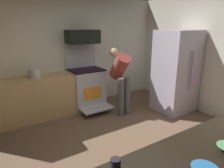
{
  "coord_description": "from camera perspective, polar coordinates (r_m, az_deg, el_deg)",
  "views": [
    {
      "loc": [
        -1.59,
        -2.25,
        1.94
      ],
      "look_at": [
        0.03,
        0.3,
        1.05
      ],
      "focal_mm": 32.04,
      "sensor_mm": 36.0,
      "label": 1
    }
  ],
  "objects": [
    {
      "name": "lower_cabinet_run",
      "position": [
        4.54,
        -21.92,
        -4.0
      ],
      "size": [
        2.4,
        0.6,
        0.9
      ],
      "primitive_type": "cube",
      "color": "tan",
      "rests_on": "ground"
    },
    {
      "name": "ground_plane",
      "position": [
        3.38,
        2.39,
        -18.89
      ],
      "size": [
        5.2,
        4.8,
        0.02
      ],
      "primitive_type": "cube",
      "color": "brown"
    },
    {
      "name": "mug_coffee",
      "position": [
        1.59,
        1.02,
        -22.1
      ],
      "size": [
        0.08,
        0.08,
        0.1
      ],
      "primitive_type": "cylinder",
      "color": "black",
      "rests_on": "counter_island"
    },
    {
      "name": "person_cook",
      "position": [
        4.4,
        2.53,
        2.23
      ],
      "size": [
        0.31,
        0.62,
        1.45
      ],
      "color": "#565656",
      "rests_on": "ground"
    },
    {
      "name": "wall_right",
      "position": [
        4.75,
        28.83,
        6.64
      ],
      "size": [
        0.12,
        4.8,
        2.6
      ],
      "primitive_type": "cube",
      "color": "silver",
      "rests_on": "ground"
    },
    {
      "name": "wall_back",
      "position": [
        4.9,
        -13.42,
        8.46
      ],
      "size": [
        5.2,
        0.12,
        2.6
      ],
      "primitive_type": "cube",
      "color": "silver",
      "rests_on": "ground"
    },
    {
      "name": "oven_range",
      "position": [
        4.86,
        -7.31,
        -0.83
      ],
      "size": [
        0.76,
        1.02,
        1.53
      ],
      "color": "#B8BDC3",
      "rests_on": "ground"
    },
    {
      "name": "microwave",
      "position": [
        4.74,
        -8.34,
        13.2
      ],
      "size": [
        0.74,
        0.38,
        0.31
      ],
      "primitive_type": "cube",
      "color": "black",
      "rests_on": "oven_range"
    },
    {
      "name": "stock_pot",
      "position": [
        4.41,
        -21.23,
        2.94
      ],
      "size": [
        0.25,
        0.25,
        0.2
      ],
      "primitive_type": "cylinder",
      "color": "beige",
      "rests_on": "lower_cabinet_run"
    },
    {
      "name": "refrigerator",
      "position": [
        4.79,
        17.74,
        3.36
      ],
      "size": [
        0.85,
        0.77,
        1.84
      ],
      "color": "#BDB2C8",
      "rests_on": "ground"
    }
  ]
}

